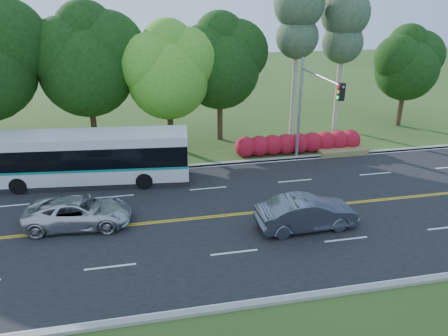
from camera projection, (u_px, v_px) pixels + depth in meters
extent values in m
plane|color=#304C19|center=(229.00, 215.00, 23.14)|extent=(120.00, 120.00, 0.00)
cube|color=black|center=(229.00, 215.00, 23.14)|extent=(60.00, 14.00, 0.02)
cube|color=gray|center=(206.00, 165.00, 29.58)|extent=(60.00, 0.30, 0.15)
cube|color=gray|center=(268.00, 302.00, 16.65)|extent=(60.00, 0.30, 0.15)
cube|color=#304C19|center=(202.00, 155.00, 31.27)|extent=(60.00, 4.00, 0.10)
cube|color=gold|center=(229.00, 216.00, 23.06)|extent=(57.00, 0.10, 0.00)
cube|color=gold|center=(228.00, 214.00, 23.21)|extent=(57.00, 0.10, 0.00)
cube|color=silver|center=(110.00, 267.00, 18.85)|extent=(2.20, 0.12, 0.00)
cube|color=silver|center=(234.00, 252.00, 19.88)|extent=(2.20, 0.12, 0.00)
cube|color=silver|center=(346.00, 239.00, 20.91)|extent=(2.20, 0.12, 0.00)
cube|color=silver|center=(447.00, 227.00, 21.93)|extent=(2.20, 0.12, 0.00)
cube|color=silver|center=(13.00, 205.00, 24.15)|extent=(2.20, 0.12, 0.00)
cube|color=silver|center=(114.00, 197.00, 25.18)|extent=(2.20, 0.12, 0.00)
cube|color=silver|center=(208.00, 188.00, 26.21)|extent=(2.20, 0.12, 0.00)
cube|color=silver|center=(295.00, 181.00, 27.24)|extent=(2.20, 0.12, 0.00)
cube|color=silver|center=(375.00, 174.00, 28.27)|extent=(2.20, 0.12, 0.00)
cube|color=silver|center=(207.00, 167.00, 29.33)|extent=(57.00, 0.12, 0.00)
cube|color=silver|center=(266.00, 298.00, 16.94)|extent=(57.00, 0.12, 0.00)
sphere|color=black|center=(4.00, 42.00, 28.02)|extent=(5.76, 5.76, 5.76)
cylinder|color=#302315|center=(94.00, 126.00, 31.91)|extent=(0.44, 0.44, 3.60)
sphere|color=black|center=(87.00, 69.00, 30.33)|extent=(6.60, 6.60, 6.60)
sphere|color=black|center=(107.00, 49.00, 30.38)|extent=(5.28, 5.28, 5.28)
sphere|color=black|center=(65.00, 53.00, 29.46)|extent=(4.95, 4.95, 4.95)
sphere|color=black|center=(85.00, 32.00, 29.77)|extent=(4.29, 4.29, 4.29)
cylinder|color=#302315|center=(171.00, 128.00, 32.10)|extent=(0.44, 0.44, 3.24)
sphere|color=#448F1D|center=(168.00, 78.00, 30.70)|extent=(5.80, 5.80, 5.80)
sphere|color=#448F1D|center=(185.00, 60.00, 30.77)|extent=(4.64, 4.64, 4.64)
sphere|color=#448F1D|center=(151.00, 65.00, 29.92)|extent=(4.35, 4.35, 4.35)
sphere|color=#448F1D|center=(168.00, 46.00, 30.25)|extent=(3.77, 3.77, 3.77)
cylinder|color=#302315|center=(220.00, 118.00, 34.17)|extent=(0.44, 0.44, 3.42)
sphere|color=black|center=(220.00, 69.00, 32.71)|extent=(6.00, 6.00, 6.00)
sphere|color=black|center=(236.00, 52.00, 32.78)|extent=(4.80, 4.80, 4.80)
sphere|color=black|center=(204.00, 56.00, 31.91)|extent=(4.50, 4.50, 4.50)
sphere|color=black|center=(220.00, 37.00, 32.23)|extent=(3.90, 3.90, 3.90)
cylinder|color=#ACA48A|center=(295.00, 74.00, 34.07)|extent=(0.40, 0.40, 9.80)
sphere|color=#2F4B2F|center=(297.00, 37.00, 33.00)|extent=(3.23, 3.23, 3.23)
sphere|color=#2F4B2F|center=(299.00, 4.00, 32.09)|extent=(3.80, 3.80, 3.80)
cylinder|color=#ACA48A|center=(339.00, 76.00, 35.41)|extent=(0.40, 0.40, 9.10)
sphere|color=#2F4B2F|center=(343.00, 43.00, 34.41)|extent=(3.23, 3.23, 3.23)
sphere|color=#2F4B2F|center=(346.00, 13.00, 33.57)|extent=(3.80, 3.80, 3.80)
cylinder|color=#302315|center=(400.00, 108.00, 37.69)|extent=(0.44, 0.44, 3.06)
sphere|color=black|center=(406.00, 69.00, 36.40)|extent=(5.20, 5.20, 5.20)
sphere|color=black|center=(419.00, 55.00, 36.50)|extent=(4.16, 4.16, 4.16)
sphere|color=black|center=(398.00, 59.00, 35.68)|extent=(3.90, 3.90, 3.90)
sphere|color=black|center=(408.00, 44.00, 36.04)|extent=(3.38, 3.38, 3.38)
sphere|color=maroon|center=(246.00, 147.00, 30.84)|extent=(1.50, 1.50, 1.50)
sphere|color=maroon|center=(259.00, 146.00, 31.02)|extent=(1.50, 1.50, 1.50)
sphere|color=maroon|center=(273.00, 145.00, 31.21)|extent=(1.50, 1.50, 1.50)
sphere|color=maroon|center=(286.00, 144.00, 31.40)|extent=(1.50, 1.50, 1.50)
sphere|color=maroon|center=(299.00, 143.00, 31.58)|extent=(1.50, 1.50, 1.50)
sphere|color=maroon|center=(312.00, 142.00, 31.77)|extent=(1.50, 1.50, 1.50)
sphere|color=maroon|center=(325.00, 141.00, 31.96)|extent=(1.50, 1.50, 1.50)
sphere|color=maroon|center=(338.00, 141.00, 32.15)|extent=(1.50, 1.50, 1.50)
sphere|color=maroon|center=(350.00, 140.00, 32.33)|extent=(1.50, 1.50, 1.50)
cube|color=olive|center=(342.00, 151.00, 31.63)|extent=(3.50, 1.40, 0.40)
cylinder|color=#97999F|center=(299.00, 110.00, 29.62)|extent=(0.20, 0.20, 7.00)
cylinder|color=#97999F|center=(321.00, 77.00, 25.84)|extent=(0.14, 6.00, 0.14)
cube|color=black|center=(341.00, 92.00, 23.42)|extent=(0.32, 0.28, 0.95)
sphere|color=red|center=(339.00, 86.00, 23.27)|extent=(0.18, 0.18, 0.18)
sphere|color=yellow|center=(338.00, 92.00, 23.39)|extent=(0.18, 0.18, 0.18)
sphere|color=#19D833|center=(338.00, 98.00, 23.50)|extent=(0.18, 0.18, 0.18)
cube|color=silver|center=(89.00, 170.00, 26.66)|extent=(12.28, 3.84, 1.00)
cube|color=black|center=(87.00, 153.00, 26.23)|extent=(12.23, 3.87, 1.25)
cube|color=silver|center=(85.00, 138.00, 25.88)|extent=(12.28, 3.84, 0.56)
cube|color=#0D7C6F|center=(89.00, 163.00, 26.49)|extent=(12.23, 3.88, 0.14)
cube|color=black|center=(91.00, 180.00, 26.92)|extent=(12.27, 3.73, 0.35)
cylinder|color=black|center=(18.00, 186.00, 25.34)|extent=(1.03, 0.39, 1.01)
cylinder|color=black|center=(31.00, 170.00, 27.55)|extent=(1.03, 0.39, 1.01)
cylinder|color=black|center=(144.00, 181.00, 25.99)|extent=(1.03, 0.39, 1.01)
cylinder|color=black|center=(147.00, 166.00, 28.20)|extent=(1.03, 0.39, 1.01)
imported|color=#555967|center=(307.00, 213.00, 21.62)|extent=(5.07, 1.92, 1.65)
imported|color=silver|center=(79.00, 212.00, 21.89)|extent=(5.42, 2.86, 1.45)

